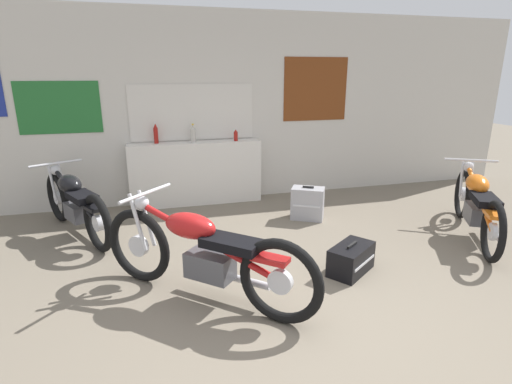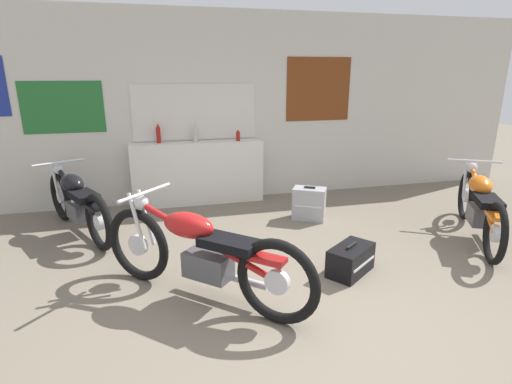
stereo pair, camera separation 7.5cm
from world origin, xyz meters
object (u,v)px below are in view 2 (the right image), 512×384
object	(u,v)px
bottle_left_center	(195,134)
motorcycle_red	(201,253)
bottle_center	(238,135)
bottle_leftmost	(158,134)
motorcycle_orange	(480,205)
hard_case_black	(351,260)
motorcycle_black	(78,202)
hard_case_silver	(309,204)

from	to	relation	value
bottle_left_center	motorcycle_red	size ratio (longest dim) A/B	0.16
bottle_center	bottle_leftmost	bearing A→B (deg)	175.48
motorcycle_orange	hard_case_black	bearing A→B (deg)	-166.85
motorcycle_red	hard_case_black	bearing A→B (deg)	4.24
bottle_center	motorcycle_black	xyz separation A→B (m)	(-2.18, -0.80, -0.62)
bottle_leftmost	bottle_center	distance (m)	1.16
bottle_left_center	motorcycle_orange	distance (m)	3.85
hard_case_black	hard_case_silver	bearing A→B (deg)	84.05
bottle_left_center	hard_case_silver	world-z (taller)	bottle_left_center
bottle_left_center	motorcycle_red	bearing A→B (deg)	-95.45
motorcycle_red	bottle_center	bearing A→B (deg)	71.68
motorcycle_red	motorcycle_orange	size ratio (longest dim) A/B	0.92
bottle_center	motorcycle_red	world-z (taller)	bottle_center
bottle_leftmost	hard_case_black	distance (m)	3.32
motorcycle_black	hard_case_silver	distance (m)	2.95
motorcycle_red	motorcycle_orange	distance (m)	3.42
bottle_center	motorcycle_red	distance (m)	2.88
bottle_left_center	hard_case_black	world-z (taller)	bottle_left_center
bottle_leftmost	motorcycle_orange	xyz separation A→B (m)	(3.64, -2.22, -0.66)
motorcycle_orange	motorcycle_black	xyz separation A→B (m)	(-4.67, 1.32, -0.01)
bottle_leftmost	hard_case_black	bearing A→B (deg)	-56.59
motorcycle_orange	hard_case_black	distance (m)	1.96
bottle_center	bottle_left_center	bearing A→B (deg)	175.68
motorcycle_black	hard_case_silver	bearing A→B (deg)	-4.42
motorcycle_red	motorcycle_black	world-z (taller)	motorcycle_red
motorcycle_black	hard_case_silver	size ratio (longest dim) A/B	3.55
bottle_left_center	hard_case_silver	size ratio (longest dim) A/B	0.54
motorcycle_red	hard_case_black	distance (m)	1.52
bottle_leftmost	motorcycle_black	world-z (taller)	bottle_leftmost
bottle_leftmost	hard_case_black	world-z (taller)	bottle_leftmost
motorcycle_orange	motorcycle_black	distance (m)	4.85
bottle_leftmost	bottle_center	world-z (taller)	bottle_leftmost
bottle_left_center	bottle_center	distance (m)	0.63
bottle_left_center	motorcycle_orange	bearing A→B (deg)	-34.92
bottle_leftmost	motorcycle_red	size ratio (longest dim) A/B	0.19
hard_case_black	hard_case_silver	size ratio (longest dim) A/B	1.17
motorcycle_orange	hard_case_silver	size ratio (longest dim) A/B	3.62
bottle_left_center	bottle_center	bearing A→B (deg)	-4.32
bottle_leftmost	hard_case_silver	xyz separation A→B (m)	(1.92, -1.12, -0.86)
motorcycle_red	hard_case_black	size ratio (longest dim) A/B	2.86
motorcycle_orange	hard_case_black	world-z (taller)	motorcycle_orange
bottle_center	hard_case_black	bearing A→B (deg)	-76.85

